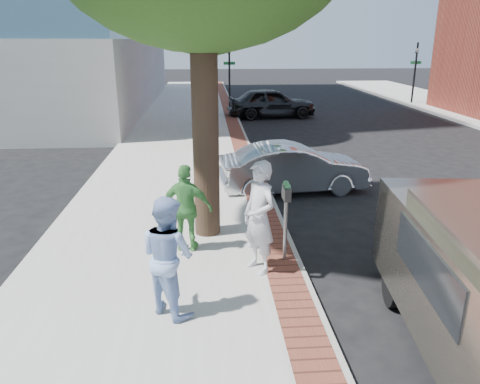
{
  "coord_description": "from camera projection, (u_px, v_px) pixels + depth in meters",
  "views": [
    {
      "loc": [
        -0.59,
        -7.17,
        4.01
      ],
      "look_at": [
        0.04,
        1.35,
        1.2
      ],
      "focal_mm": 35.0,
      "sensor_mm": 36.0,
      "label": 1
    }
  ],
  "objects": [
    {
      "name": "ground",
      "position": [
        244.0,
        282.0,
        8.09
      ],
      "size": [
        120.0,
        120.0,
        0.0
      ],
      "primitive_type": "plane",
      "color": "black",
      "rests_on": "ground"
    },
    {
      "name": "sidewalk",
      "position": [
        179.0,
        163.0,
        15.54
      ],
      "size": [
        5.0,
        60.0,
        0.15
      ],
      "primitive_type": "cube",
      "color": "#9E9991",
      "rests_on": "ground"
    },
    {
      "name": "brick_strip",
      "position": [
        245.0,
        159.0,
        15.67
      ],
      "size": [
        0.6,
        60.0,
        0.01
      ],
      "primitive_type": "cube",
      "color": "brown",
      "rests_on": "sidewalk"
    },
    {
      "name": "curb",
      "position": [
        256.0,
        162.0,
        15.72
      ],
      "size": [
        0.1,
        60.0,
        0.15
      ],
      "primitive_type": "cube",
      "color": "gray",
      "rests_on": "ground"
    },
    {
      "name": "signal_near",
      "position": [
        229.0,
        69.0,
        28.29
      ],
      "size": [
        0.7,
        0.15,
        3.8
      ],
      "color": "black",
      "rests_on": "ground"
    },
    {
      "name": "signal_far",
      "position": [
        415.0,
        68.0,
        29.1
      ],
      "size": [
        0.7,
        0.15,
        3.8
      ],
      "color": "black",
      "rests_on": "ground"
    },
    {
      "name": "tree_far",
      "position": [
        206.0,
        3.0,
        17.77
      ],
      "size": [
        4.8,
        4.8,
        7.14
      ],
      "color": "black",
      "rests_on": "sidewalk"
    },
    {
      "name": "parking_meter",
      "position": [
        286.0,
        205.0,
        8.3
      ],
      "size": [
        0.12,
        0.32,
        1.47
      ],
      "color": "gray",
      "rests_on": "sidewalk"
    },
    {
      "name": "person_gray",
      "position": [
        259.0,
        218.0,
        7.9
      ],
      "size": [
        0.77,
        0.86,
        1.96
      ],
      "primitive_type": "imported",
      "rotation": [
        0.0,
        0.0,
        -1.04
      ],
      "color": "#B8B8BD",
      "rests_on": "sidewalk"
    },
    {
      "name": "person_officer",
      "position": [
        168.0,
        256.0,
        6.71
      ],
      "size": [
        1.1,
        1.09,
        1.79
      ],
      "primitive_type": "imported",
      "rotation": [
        0.0,
        0.0,
        2.39
      ],
      "color": "#8EABDC",
      "rests_on": "sidewalk"
    },
    {
      "name": "person_green",
      "position": [
        187.0,
        208.0,
        8.74
      ],
      "size": [
        1.05,
        0.62,
        1.68
      ],
      "primitive_type": "imported",
      "rotation": [
        0.0,
        0.0,
        2.91
      ],
      "color": "#448F41",
      "rests_on": "sidewalk"
    },
    {
      "name": "sedan_silver",
      "position": [
        293.0,
        168.0,
        12.71
      ],
      "size": [
        4.12,
        1.78,
        1.32
      ],
      "primitive_type": "imported",
      "rotation": [
        0.0,
        0.0,
        1.67
      ],
      "color": "silver",
      "rests_on": "ground"
    },
    {
      "name": "bg_car",
      "position": [
        271.0,
        103.0,
        24.76
      ],
      "size": [
        4.73,
        2.22,
        1.57
      ],
      "primitive_type": "imported",
      "rotation": [
        0.0,
        0.0,
        1.65
      ],
      "color": "black",
      "rests_on": "ground"
    }
  ]
}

